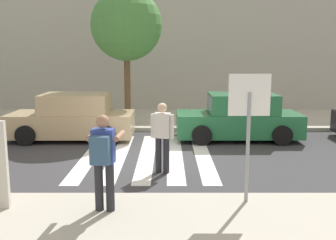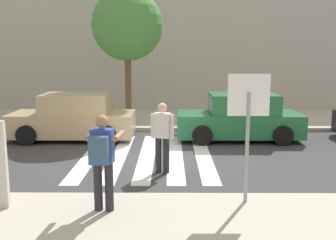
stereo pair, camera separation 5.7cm
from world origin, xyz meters
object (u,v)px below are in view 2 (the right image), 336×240
parked_car_tan (74,118)px  street_tree_center (127,26)px  stop_sign (248,110)px  photographer_with_backpack (102,155)px  parked_car_green (240,118)px  pedestrian_crossing (162,134)px

parked_car_tan → street_tree_center: (1.64, 2.06, 3.17)m
stop_sign → parked_car_tan: stop_sign is taller
photographer_with_backpack → street_tree_center: size_ratio=0.34×
street_tree_center → parked_car_green: bearing=-27.5°
photographer_with_backpack → parked_car_green: photographer_with_backpack is taller
pedestrian_crossing → street_tree_center: street_tree_center is taller
parked_car_green → street_tree_center: street_tree_center is taller
parked_car_tan → street_tree_center: size_ratio=0.80×
photographer_with_backpack → parked_car_tan: size_ratio=0.42×
parked_car_green → street_tree_center: 5.46m
photographer_with_backpack → parked_car_tan: 6.74m
pedestrian_crossing → street_tree_center: bearing=103.8°
stop_sign → photographer_with_backpack: stop_sign is taller
photographer_with_backpack → parked_car_tan: photographer_with_backpack is taller
photographer_with_backpack → pedestrian_crossing: (0.99, 2.69, -0.19)m
photographer_with_backpack → parked_car_tan: bearing=107.9°
pedestrian_crossing → parked_car_green: bearing=55.8°
stop_sign → photographer_with_backpack: bearing=-169.8°
photographer_with_backpack → pedestrian_crossing: 2.87m
parked_car_green → stop_sign: bearing=-98.7°
stop_sign → parked_car_green: size_ratio=0.58×
photographer_with_backpack → parked_car_tan: (-2.07, 6.40, -0.44)m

